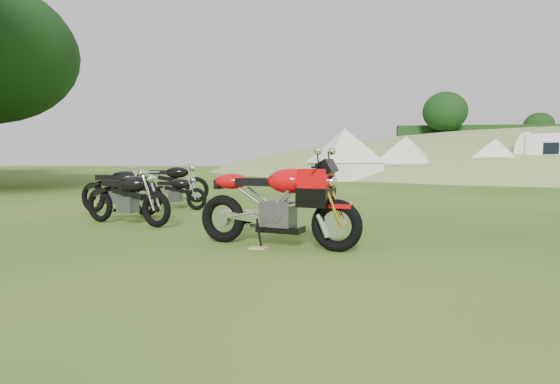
% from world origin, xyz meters
% --- Properties ---
extents(ground, '(120.00, 120.00, 0.00)m').
position_xyz_m(ground, '(0.00, 0.00, 0.00)').
color(ground, '#25480F').
rests_on(ground, ground).
extents(sport_motorcycle, '(2.36, 1.18, 1.37)m').
position_xyz_m(sport_motorcycle, '(-0.13, -0.22, 0.69)').
color(sport_motorcycle, red).
rests_on(sport_motorcycle, ground).
extents(plywood_board, '(0.25, 0.22, 0.02)m').
position_xyz_m(plywood_board, '(-0.36, -0.39, 0.01)').
color(plywood_board, tan).
rests_on(plywood_board, ground).
extents(vintage_moto_a, '(2.03, 1.16, 1.05)m').
position_xyz_m(vintage_moto_a, '(-3.15, 1.50, 0.53)').
color(vintage_moto_a, black).
rests_on(vintage_moto_a, ground).
extents(vintage_moto_b, '(1.67, 0.71, 0.86)m').
position_xyz_m(vintage_moto_b, '(-3.19, 4.10, 0.43)').
color(vintage_moto_b, black).
rests_on(vintage_moto_b, ground).
extents(vintage_moto_c, '(2.19, 0.64, 1.14)m').
position_xyz_m(vintage_moto_c, '(-3.98, 5.88, 0.57)').
color(vintage_moto_c, black).
rests_on(vintage_moto_c, ground).
extents(vintage_moto_d, '(2.16, 1.12, 1.11)m').
position_xyz_m(vintage_moto_d, '(-4.02, 2.94, 0.56)').
color(vintage_moto_d, black).
rests_on(vintage_moto_d, ground).
extents(tent_left, '(4.20, 4.20, 2.75)m').
position_xyz_m(tent_left, '(0.87, 19.46, 1.37)').
color(tent_left, silver).
rests_on(tent_left, ground).
extents(tent_mid, '(3.65, 3.65, 2.51)m').
position_xyz_m(tent_mid, '(4.30, 20.39, 1.26)').
color(tent_mid, silver).
rests_on(tent_mid, ground).
extents(tent_right, '(3.58, 3.58, 2.37)m').
position_xyz_m(tent_right, '(8.64, 19.08, 1.19)').
color(tent_right, white).
rests_on(tent_right, ground).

